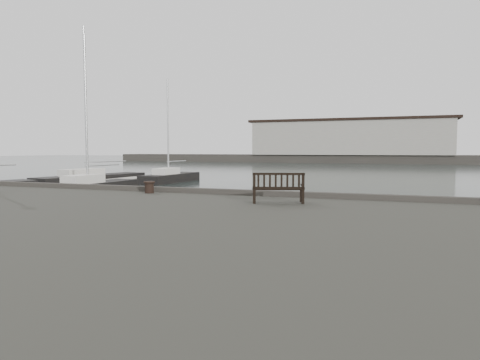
{
  "coord_description": "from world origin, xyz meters",
  "views": [
    {
      "loc": [
        3.81,
        -13.96,
        3.1
      ],
      "look_at": [
        -1.24,
        -0.5,
        2.1
      ],
      "focal_mm": 32.0,
      "sensor_mm": 36.0,
      "label": 1
    }
  ],
  "objects_px": {
    "yacht_b": "(92,181)",
    "yacht_d": "(171,180)",
    "bench": "(278,194)",
    "bollard_left": "(149,187)",
    "yacht_c": "(92,190)"
  },
  "relations": [
    {
      "from": "yacht_b",
      "to": "yacht_d",
      "type": "height_order",
      "value": "yacht_b"
    },
    {
      "from": "bench",
      "to": "yacht_b",
      "type": "height_order",
      "value": "yacht_b"
    },
    {
      "from": "bollard_left",
      "to": "yacht_d",
      "type": "distance_m",
      "value": 26.59
    },
    {
      "from": "bollard_left",
      "to": "yacht_b",
      "type": "distance_m",
      "value": 26.69
    },
    {
      "from": "yacht_c",
      "to": "yacht_d",
      "type": "xyz_separation_m",
      "value": [
        -0.43,
        11.93,
        -0.01
      ]
    },
    {
      "from": "bench",
      "to": "yacht_d",
      "type": "xyz_separation_m",
      "value": [
        -17.65,
        24.58,
        -1.6
      ]
    },
    {
      "from": "bench",
      "to": "yacht_b",
      "type": "distance_m",
      "value": 31.22
    },
    {
      "from": "yacht_d",
      "to": "yacht_c",
      "type": "bearing_deg",
      "value": -87.13
    },
    {
      "from": "bollard_left",
      "to": "yacht_d",
      "type": "relative_size",
      "value": 0.04
    },
    {
      "from": "bollard_left",
      "to": "yacht_c",
      "type": "bearing_deg",
      "value": 136.5
    },
    {
      "from": "bollard_left",
      "to": "bench",
      "type": "bearing_deg",
      "value": -12.88
    },
    {
      "from": "bollard_left",
      "to": "yacht_c",
      "type": "xyz_separation_m",
      "value": [
        -12.09,
        11.47,
        -1.53
      ]
    },
    {
      "from": "bench",
      "to": "yacht_d",
      "type": "distance_m",
      "value": 30.3
    },
    {
      "from": "bench",
      "to": "yacht_b",
      "type": "bearing_deg",
      "value": 120.73
    },
    {
      "from": "yacht_c",
      "to": "yacht_d",
      "type": "distance_m",
      "value": 11.94
    }
  ]
}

